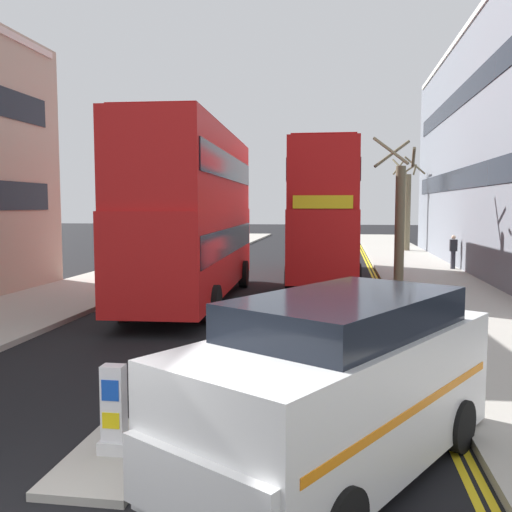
# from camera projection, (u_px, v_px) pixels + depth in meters

# --- Properties ---
(sidewalk_right) EXTENTS (4.00, 80.00, 0.14)m
(sidewalk_right) POSITION_uv_depth(u_px,v_px,m) (448.00, 295.00, 19.55)
(sidewalk_right) COLOR #ADA89E
(sidewalk_right) RESTS_ON ground
(sidewalk_left) EXTENTS (4.00, 80.00, 0.14)m
(sidewalk_left) POSITION_uv_depth(u_px,v_px,m) (94.00, 287.00, 21.45)
(sidewalk_left) COLOR #ADA89E
(sidewalk_left) RESTS_ON ground
(kerb_line_outer) EXTENTS (0.10, 56.00, 0.01)m
(kerb_line_outer) POSITION_uv_depth(u_px,v_px,m) (391.00, 305.00, 17.90)
(kerb_line_outer) COLOR yellow
(kerb_line_outer) RESTS_ON ground
(kerb_line_inner) EXTENTS (0.10, 56.00, 0.01)m
(kerb_line_inner) POSITION_uv_depth(u_px,v_px,m) (386.00, 305.00, 17.92)
(kerb_line_inner) COLOR yellow
(kerb_line_inner) RESTS_ON ground
(traffic_island) EXTENTS (1.10, 2.20, 0.10)m
(traffic_island) POSITION_uv_depth(u_px,v_px,m) (115.00, 456.00, 7.04)
(traffic_island) COLOR #ADA89E
(traffic_island) RESTS_ON ground
(keep_left_bollard) EXTENTS (0.36, 0.28, 1.11)m
(keep_left_bollard) POSITION_uv_depth(u_px,v_px,m) (114.00, 413.00, 6.99)
(keep_left_bollard) COLOR silver
(keep_left_bollard) RESTS_ON traffic_island
(double_decker_bus_away) EXTENTS (3.18, 10.91, 5.64)m
(double_decker_bus_away) POSITION_uv_depth(u_px,v_px,m) (193.00, 210.00, 18.42)
(double_decker_bus_away) COLOR red
(double_decker_bus_away) RESTS_ON ground
(double_decker_bus_oncoming) EXTENTS (2.90, 10.84, 5.64)m
(double_decker_bus_oncoming) POSITION_uv_depth(u_px,v_px,m) (325.00, 209.00, 24.08)
(double_decker_bus_oncoming) COLOR red
(double_decker_bus_oncoming) RESTS_ON ground
(taxi_minivan) EXTENTS (4.09, 5.08, 2.12)m
(taxi_minivan) POSITION_uv_depth(u_px,v_px,m) (335.00, 386.00, 6.59)
(taxi_minivan) COLOR white
(taxi_minivan) RESTS_ON ground
(pedestrian_far) EXTENTS (0.34, 0.22, 1.62)m
(pedestrian_far) POSITION_uv_depth(u_px,v_px,m) (453.00, 251.00, 26.95)
(pedestrian_far) COLOR #2D2D38
(pedestrian_far) RESTS_ON sidewalk_right
(street_tree_near) EXTENTS (2.15, 2.14, 6.25)m
(street_tree_near) POSITION_uv_depth(u_px,v_px,m) (407.00, 208.00, 37.86)
(street_tree_near) COLOR #6B6047
(street_tree_near) RESTS_ON sidewalk_right
(street_tree_mid) EXTENTS (1.70, 2.21, 5.71)m
(street_tree_mid) POSITION_uv_depth(u_px,v_px,m) (399.00, 218.00, 22.25)
(street_tree_mid) COLOR #6B6047
(street_tree_mid) RESTS_ON sidewalk_right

